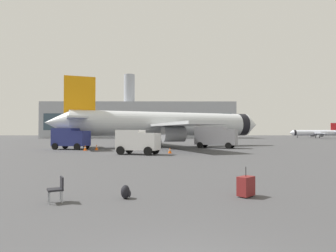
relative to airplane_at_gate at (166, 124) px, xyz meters
name	(u,v)px	position (x,y,z in m)	size (l,w,h in m)	color
airplane_at_gate	(166,124)	(0.00, 0.00, 0.00)	(34.70, 31.74, 10.50)	silver
airplane_taxiing	(315,133)	(58.65, 64.79, -1.58)	(20.17, 18.13, 5.95)	silver
service_truck	(71,138)	(-13.00, -6.84, -2.05)	(5.21, 3.55, 2.90)	navy
fuel_truck	(215,136)	(7.44, -3.60, -1.88)	(6.45, 4.71, 3.20)	gray
cargo_van	(138,141)	(-2.95, -15.60, -2.21)	(4.81, 3.46, 2.60)	white
safety_cone_near	(170,150)	(0.49, -14.03, -3.34)	(0.44, 0.44, 0.65)	#F2590C
safety_cone_mid	(85,148)	(-10.29, -9.30, -3.31)	(0.44, 0.44, 0.71)	#F2590C
safety_cone_far	(97,147)	(-9.06, -8.39, -3.27)	(0.44, 0.44, 0.78)	#F2590C
safety_cone_outer	(158,144)	(-1.27, 4.22, -3.33)	(0.44, 0.44, 0.66)	#F2590C
rolling_suitcase	(246,186)	(2.98, -35.15, -3.27)	(0.74, 0.73, 1.10)	maroon
traveller_backpack	(126,192)	(-1.40, -35.39, -3.42)	(0.36, 0.40, 0.48)	black
gate_chair	(58,188)	(-3.62, -35.95, -3.16)	(0.65, 0.65, 0.86)	black
terminal_building	(140,121)	(-10.42, 69.31, 3.40)	(73.70, 19.86, 25.82)	#9EA3AD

